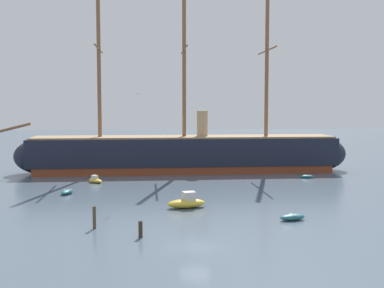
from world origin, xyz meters
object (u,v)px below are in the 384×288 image
at_px(dinghy_far_right, 315,165).
at_px(seagull_in_flight, 139,94).
at_px(dinghy_foreground_right, 292,217).
at_px(motorboat_alongside_bow, 95,180).
at_px(dinghy_distant_centre, 170,160).
at_px(dinghy_mid_left, 67,192).
at_px(mooring_piling_left_pair, 94,217).
at_px(mooring_piling_nearest, 140,229).
at_px(tall_ship, 184,153).
at_px(dinghy_alongside_stern, 307,176).
at_px(motorboat_near_centre, 187,202).

height_order(dinghy_far_right, seagull_in_flight, seagull_in_flight).
bearing_deg(dinghy_foreground_right, dinghy_far_right, 68.71).
bearing_deg(dinghy_foreground_right, motorboat_alongside_bow, 132.20).
bearing_deg(dinghy_distant_centre, dinghy_mid_left, -112.33).
bearing_deg(dinghy_distant_centre, mooring_piling_left_pair, -99.33).
xyz_separation_m(dinghy_distant_centre, mooring_piling_nearest, (-4.66, -61.05, 0.51)).
distance_m(motorboat_alongside_bow, seagull_in_flight, 19.75).
bearing_deg(motorboat_alongside_bow, tall_ship, 37.10).
distance_m(dinghy_alongside_stern, mooring_piling_nearest, 44.30).
bearing_deg(tall_ship, seagull_in_flight, -107.41).
bearing_deg(mooring_piling_left_pair, dinghy_foreground_right, 5.38).
xyz_separation_m(motorboat_alongside_bow, dinghy_alongside_stern, (35.35, 2.34, -0.15)).
height_order(dinghy_mid_left, motorboat_alongside_bow, motorboat_alongside_bow).
xyz_separation_m(dinghy_foreground_right, dinghy_alongside_stern, (10.85, 29.35, -0.07)).
relative_size(dinghy_far_right, dinghy_distant_centre, 1.13).
bearing_deg(mooring_piling_left_pair, dinghy_mid_left, 107.80).
bearing_deg(mooring_piling_left_pair, seagull_in_flight, 76.24).
distance_m(tall_ship, mooring_piling_left_pair, 41.97).
distance_m(tall_ship, dinghy_mid_left, 27.63).
height_order(motorboat_near_centre, mooring_piling_left_pair, mooring_piling_left_pair).
bearing_deg(dinghy_alongside_stern, motorboat_near_centre, -134.62).
height_order(motorboat_near_centre, motorboat_alongside_bow, motorboat_near_centre).
xyz_separation_m(tall_ship, motorboat_near_centre, (-1.51, -31.17, -2.83)).
distance_m(motorboat_near_centre, dinghy_mid_left, 19.12).
xyz_separation_m(dinghy_mid_left, mooring_piling_left_pair, (6.20, -19.32, 0.81)).
xyz_separation_m(dinghy_mid_left, mooring_piling_nearest, (10.97, -23.01, 0.46)).
distance_m(motorboat_alongside_bow, mooring_piling_nearest, 33.72).
height_order(motorboat_near_centre, dinghy_distant_centre, motorboat_near_centre).
bearing_deg(dinghy_alongside_stern, mooring_piling_left_pair, -135.50).
height_order(motorboat_alongside_bow, dinghy_far_right, motorboat_alongside_bow).
bearing_deg(dinghy_distant_centre, dinghy_alongside_stern, -49.21).
bearing_deg(dinghy_mid_left, dinghy_distant_centre, 67.67).
height_order(dinghy_foreground_right, dinghy_far_right, dinghy_foreground_right).
bearing_deg(seagull_in_flight, motorboat_near_centre, -52.49).
height_order(motorboat_near_centre, dinghy_mid_left, motorboat_near_centre).
distance_m(dinghy_mid_left, dinghy_far_right, 52.02).
height_order(dinghy_distant_centre, mooring_piling_nearest, mooring_piling_nearest).
distance_m(dinghy_mid_left, seagull_in_flight, 17.28).
bearing_deg(motorboat_near_centre, mooring_piling_nearest, -112.09).
relative_size(tall_ship, motorboat_near_centre, 13.40).
distance_m(motorboat_near_centre, mooring_piling_nearest, 13.85).
relative_size(dinghy_mid_left, mooring_piling_left_pair, 1.33).
bearing_deg(dinghy_foreground_right, mooring_piling_left_pair, -174.62).
distance_m(mooring_piling_nearest, seagull_in_flight, 24.36).
bearing_deg(dinghy_distant_centre, tall_ship, -83.12).
xyz_separation_m(dinghy_distant_centre, mooring_piling_left_pair, (-9.43, -57.36, 0.87)).
xyz_separation_m(dinghy_mid_left, dinghy_distant_centre, (15.63, 38.04, -0.06)).
distance_m(dinghy_foreground_right, dinghy_alongside_stern, 31.29).
bearing_deg(dinghy_distant_centre, motorboat_alongside_bow, -114.44).
relative_size(dinghy_mid_left, dinghy_far_right, 1.08).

